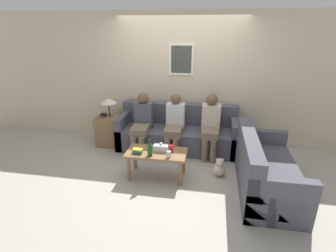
{
  "coord_description": "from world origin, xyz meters",
  "views": [
    {
      "loc": [
        0.65,
        -4.31,
        2.31
      ],
      "look_at": [
        -0.09,
        -0.12,
        0.68
      ],
      "focal_mm": 28.0,
      "sensor_mm": 36.0,
      "label": 1
    }
  ],
  "objects_px": {
    "wine_bottle": "(150,150)",
    "drinking_glass": "(169,154)",
    "person_left": "(142,121)",
    "teddy_bear": "(219,168)",
    "couch_side": "(264,172)",
    "person_middle": "(175,122)",
    "person_right": "(211,123)",
    "coffee_table": "(157,156)",
    "couch_main": "(178,133)"
  },
  "relations": [
    {
      "from": "couch_side",
      "to": "wine_bottle",
      "type": "height_order",
      "value": "couch_side"
    },
    {
      "from": "coffee_table",
      "to": "wine_bottle",
      "type": "xyz_separation_m",
      "value": [
        -0.07,
        -0.15,
        0.18
      ]
    },
    {
      "from": "wine_bottle",
      "to": "person_left",
      "type": "xyz_separation_m",
      "value": [
        -0.41,
        1.07,
        0.06
      ]
    },
    {
      "from": "couch_main",
      "to": "teddy_bear",
      "type": "distance_m",
      "value": 1.27
    },
    {
      "from": "couch_main",
      "to": "person_right",
      "type": "bearing_deg",
      "value": -17.63
    },
    {
      "from": "drinking_glass",
      "to": "teddy_bear",
      "type": "distance_m",
      "value": 0.92
    },
    {
      "from": "coffee_table",
      "to": "couch_main",
      "type": "bearing_deg",
      "value": 81.15
    },
    {
      "from": "person_left",
      "to": "coffee_table",
      "type": "bearing_deg",
      "value": -62.43
    },
    {
      "from": "person_left",
      "to": "person_middle",
      "type": "relative_size",
      "value": 1.01
    },
    {
      "from": "person_middle",
      "to": "person_right",
      "type": "height_order",
      "value": "person_right"
    },
    {
      "from": "couch_main",
      "to": "drinking_glass",
      "type": "distance_m",
      "value": 1.32
    },
    {
      "from": "person_right",
      "to": "teddy_bear",
      "type": "bearing_deg",
      "value": -76.04
    },
    {
      "from": "person_middle",
      "to": "person_right",
      "type": "relative_size",
      "value": 0.97
    },
    {
      "from": "coffee_table",
      "to": "drinking_glass",
      "type": "height_order",
      "value": "drinking_glass"
    },
    {
      "from": "wine_bottle",
      "to": "drinking_glass",
      "type": "xyz_separation_m",
      "value": [
        0.29,
        0.0,
        -0.05
      ]
    },
    {
      "from": "wine_bottle",
      "to": "drinking_glass",
      "type": "height_order",
      "value": "wine_bottle"
    },
    {
      "from": "couch_main",
      "to": "person_right",
      "type": "xyz_separation_m",
      "value": [
        0.64,
        -0.2,
        0.33
      ]
    },
    {
      "from": "person_left",
      "to": "wine_bottle",
      "type": "bearing_deg",
      "value": -68.93
    },
    {
      "from": "couch_main",
      "to": "person_middle",
      "type": "relative_size",
      "value": 2.07
    },
    {
      "from": "wine_bottle",
      "to": "person_middle",
      "type": "relative_size",
      "value": 0.25
    },
    {
      "from": "person_middle",
      "to": "person_right",
      "type": "xyz_separation_m",
      "value": [
        0.67,
        0.0,
        0.03
      ]
    },
    {
      "from": "coffee_table",
      "to": "drinking_glass",
      "type": "bearing_deg",
      "value": -33.45
    },
    {
      "from": "drinking_glass",
      "to": "couch_main",
      "type": "bearing_deg",
      "value": 92.07
    },
    {
      "from": "couch_side",
      "to": "person_middle",
      "type": "distance_m",
      "value": 1.85
    },
    {
      "from": "couch_side",
      "to": "person_right",
      "type": "xyz_separation_m",
      "value": [
        -0.83,
        1.04,
        0.33
      ]
    },
    {
      "from": "wine_bottle",
      "to": "teddy_bear",
      "type": "bearing_deg",
      "value": 17.93
    },
    {
      "from": "person_right",
      "to": "couch_side",
      "type": "bearing_deg",
      "value": -51.47
    },
    {
      "from": "couch_main",
      "to": "person_left",
      "type": "relative_size",
      "value": 2.06
    },
    {
      "from": "couch_side",
      "to": "coffee_table",
      "type": "height_order",
      "value": "couch_side"
    },
    {
      "from": "person_right",
      "to": "coffee_table",
      "type": "bearing_deg",
      "value": -130.74
    },
    {
      "from": "person_middle",
      "to": "teddy_bear",
      "type": "height_order",
      "value": "person_middle"
    },
    {
      "from": "couch_main",
      "to": "person_left",
      "type": "xyz_separation_m",
      "value": [
        -0.66,
        -0.23,
        0.31
      ]
    },
    {
      "from": "person_left",
      "to": "couch_side",
      "type": "bearing_deg",
      "value": -25.42
    },
    {
      "from": "coffee_table",
      "to": "person_left",
      "type": "height_order",
      "value": "person_left"
    },
    {
      "from": "couch_side",
      "to": "person_middle",
      "type": "bearing_deg",
      "value": 55.39
    },
    {
      "from": "teddy_bear",
      "to": "person_middle",
      "type": "bearing_deg",
      "value": 138.94
    },
    {
      "from": "coffee_table",
      "to": "teddy_bear",
      "type": "relative_size",
      "value": 3.06
    },
    {
      "from": "person_left",
      "to": "teddy_bear",
      "type": "relative_size",
      "value": 3.63
    },
    {
      "from": "wine_bottle",
      "to": "teddy_bear",
      "type": "distance_m",
      "value": 1.2
    },
    {
      "from": "drinking_glass",
      "to": "teddy_bear",
      "type": "relative_size",
      "value": 0.32
    },
    {
      "from": "couch_main",
      "to": "person_middle",
      "type": "distance_m",
      "value": 0.37
    },
    {
      "from": "wine_bottle",
      "to": "drinking_glass",
      "type": "relative_size",
      "value": 2.74
    },
    {
      "from": "couch_main",
      "to": "coffee_table",
      "type": "xyz_separation_m",
      "value": [
        -0.18,
        -1.15,
        0.07
      ]
    },
    {
      "from": "person_right",
      "to": "teddy_bear",
      "type": "height_order",
      "value": "person_right"
    },
    {
      "from": "couch_side",
      "to": "person_right",
      "type": "bearing_deg",
      "value": 38.53
    },
    {
      "from": "coffee_table",
      "to": "person_right",
      "type": "xyz_separation_m",
      "value": [
        0.82,
        0.95,
        0.26
      ]
    },
    {
      "from": "teddy_bear",
      "to": "couch_side",
      "type": "bearing_deg",
      "value": -24.09
    },
    {
      "from": "couch_side",
      "to": "coffee_table",
      "type": "distance_m",
      "value": 1.65
    },
    {
      "from": "wine_bottle",
      "to": "person_right",
      "type": "distance_m",
      "value": 1.41
    },
    {
      "from": "coffee_table",
      "to": "person_right",
      "type": "bearing_deg",
      "value": 49.26
    }
  ]
}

